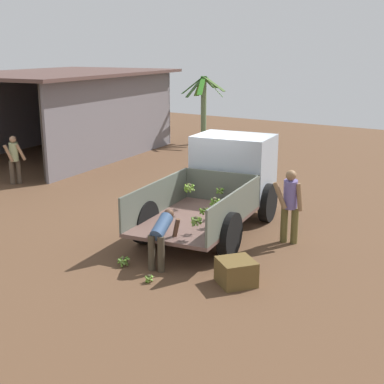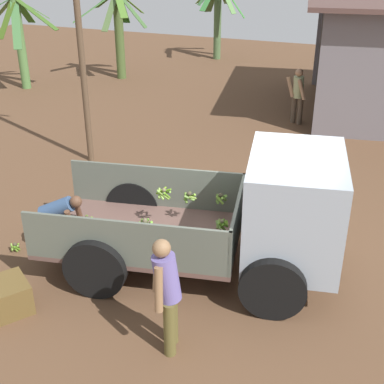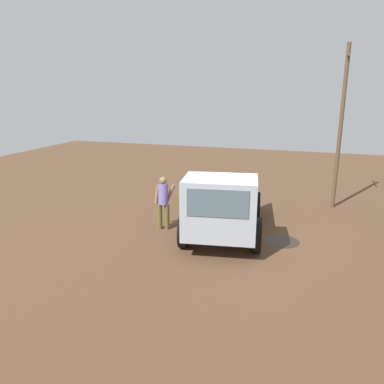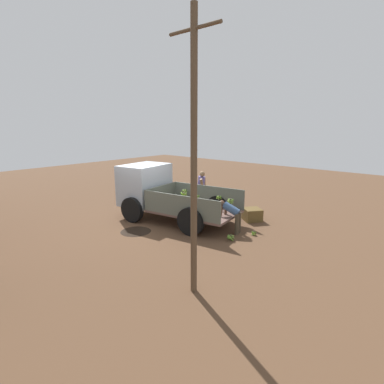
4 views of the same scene
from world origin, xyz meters
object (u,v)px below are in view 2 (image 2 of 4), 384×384
at_px(utility_pole, 79,29).
at_px(banana_bunch_on_ground_1, 60,223).
at_px(person_worker_loading, 57,217).
at_px(person_bystander_near_shed, 298,94).
at_px(cargo_truck, 259,214).
at_px(person_foreground_visitor, 167,291).
at_px(banana_bunch_on_ground_0, 15,247).
at_px(wooden_crate_0, 6,297).

height_order(utility_pole, banana_bunch_on_ground_1, utility_pole).
relative_size(person_worker_loading, person_bystander_near_shed, 0.70).
bearing_deg(person_worker_loading, cargo_truck, -3.61).
distance_m(person_foreground_visitor, person_bystander_near_shed, 9.46).
height_order(person_worker_loading, person_bystander_near_shed, person_bystander_near_shed).
height_order(cargo_truck, banana_bunch_on_ground_0, cargo_truck).
height_order(person_bystander_near_shed, banana_bunch_on_ground_1, person_bystander_near_shed).
height_order(cargo_truck, utility_pole, utility_pole).
xyz_separation_m(person_bystander_near_shed, banana_bunch_on_ground_1, (-3.11, -7.27, -0.75)).
bearing_deg(banana_bunch_on_ground_1, cargo_truck, -2.15).
distance_m(person_worker_loading, wooden_crate_0, 1.70).
bearing_deg(utility_pole, person_bystander_near_shed, 45.57).
bearing_deg(person_worker_loading, person_bystander_near_shed, 59.05).
bearing_deg(person_worker_loading, banana_bunch_on_ground_1, 110.97).
distance_m(person_bystander_near_shed, banana_bunch_on_ground_1, 7.94).
height_order(cargo_truck, banana_bunch_on_ground_1, cargo_truck).
distance_m(person_bystander_near_shed, banana_bunch_on_ground_0, 8.90).
relative_size(banana_bunch_on_ground_0, banana_bunch_on_ground_1, 0.78).
distance_m(utility_pole, banana_bunch_on_ground_0, 4.99).
relative_size(person_bystander_near_shed, banana_bunch_on_ground_0, 8.20).
bearing_deg(banana_bunch_on_ground_0, wooden_crate_0, -57.81).
xyz_separation_m(person_worker_loading, banana_bunch_on_ground_1, (-0.42, 0.64, -0.56)).
xyz_separation_m(cargo_truck, person_worker_loading, (-3.34, -0.50, -0.42)).
relative_size(person_foreground_visitor, wooden_crate_0, 2.65).
bearing_deg(banana_bunch_on_ground_0, utility_pole, 100.41).
bearing_deg(utility_pole, person_foreground_visitor, -51.87).
relative_size(cargo_truck, wooden_crate_0, 7.65).
bearing_deg(person_foreground_visitor, banana_bunch_on_ground_1, -49.66).
bearing_deg(wooden_crate_0, person_bystander_near_shed, 74.94).
xyz_separation_m(utility_pole, wooden_crate_0, (1.59, -5.31, -2.82)).
xyz_separation_m(utility_pole, banana_bunch_on_ground_0, (0.72, -3.94, -2.97)).
height_order(utility_pole, person_foreground_visitor, utility_pole).
distance_m(utility_pole, person_worker_loading, 4.61).
bearing_deg(person_bystander_near_shed, person_foreground_visitor, 24.84).
xyz_separation_m(banana_bunch_on_ground_0, banana_bunch_on_ground_1, (0.32, 0.91, 0.03)).
relative_size(cargo_truck, person_worker_loading, 4.45).
bearing_deg(person_foreground_visitor, person_bystander_near_shed, -104.37).
xyz_separation_m(utility_pole, banana_bunch_on_ground_1, (1.04, -3.03, -2.94)).
relative_size(cargo_truck, utility_pole, 0.83).
xyz_separation_m(cargo_truck, banana_bunch_on_ground_1, (-3.76, 0.14, -0.98)).
bearing_deg(banana_bunch_on_ground_0, person_foreground_visitor, -20.81).
distance_m(person_foreground_visitor, wooden_crate_0, 2.61).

